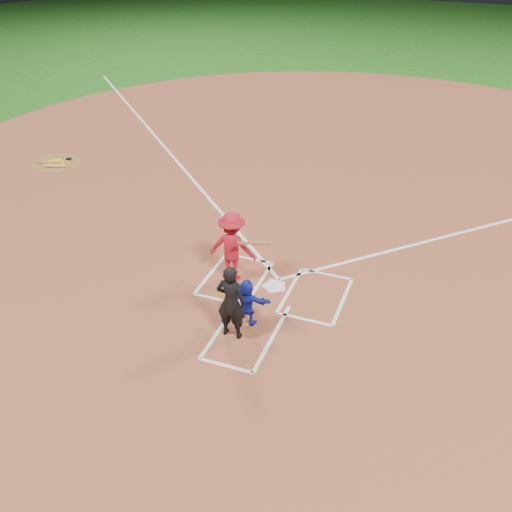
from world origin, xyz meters
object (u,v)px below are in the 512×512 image
(on_deck_circle, at_px, (57,163))
(catcher, at_px, (247,302))
(batter_at_plate, at_px, (232,247))
(umpire, at_px, (231,302))
(home_plate, at_px, (274,286))

(on_deck_circle, height_order, catcher, catcher)
(on_deck_circle, bearing_deg, catcher, -31.93)
(batter_at_plate, bearing_deg, catcher, -57.61)
(umpire, bearing_deg, batter_at_plate, -68.69)
(home_plate, relative_size, catcher, 0.57)
(umpire, height_order, batter_at_plate, batter_at_plate)
(home_plate, relative_size, on_deck_circle, 0.35)
(on_deck_circle, distance_m, catcher, 10.77)
(home_plate, relative_size, umpire, 0.37)
(home_plate, relative_size, batter_at_plate, 0.36)
(umpire, bearing_deg, home_plate, -98.28)
(batter_at_plate, bearing_deg, on_deck_circle, 152.70)
(catcher, xyz_separation_m, umpire, (-0.14, -0.46, 0.29))
(catcher, distance_m, batter_at_plate, 1.75)
(home_plate, height_order, umpire, umpire)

